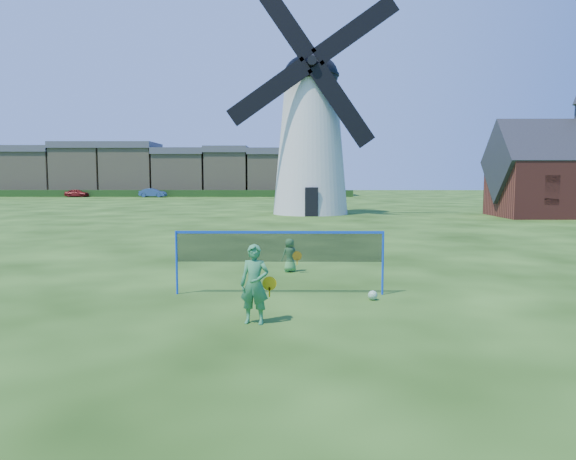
# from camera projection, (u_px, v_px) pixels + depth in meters

# --- Properties ---
(ground) EXTENTS (220.00, 220.00, 0.00)m
(ground) POSITION_uv_depth(u_px,v_px,m) (280.00, 292.00, 13.33)
(ground) COLOR black
(ground) RESTS_ON ground
(windmill) EXTENTS (12.49, 5.81, 17.45)m
(windmill) POSITION_uv_depth(u_px,v_px,m) (311.00, 135.00, 41.45)
(windmill) COLOR silver
(windmill) RESTS_ON ground
(badminton_net) EXTENTS (5.05, 0.05, 1.55)m
(badminton_net) POSITION_uv_depth(u_px,v_px,m) (279.00, 248.00, 12.97)
(badminton_net) COLOR blue
(badminton_net) RESTS_ON ground
(player_girl) EXTENTS (0.73, 0.47, 1.55)m
(player_girl) POSITION_uv_depth(u_px,v_px,m) (255.00, 284.00, 10.39)
(player_girl) COLOR #33804C
(player_girl) RESTS_ON ground
(player_boy) EXTENTS (0.65, 0.49, 1.01)m
(player_boy) POSITION_uv_depth(u_px,v_px,m) (290.00, 255.00, 16.14)
(player_boy) COLOR #4DA04D
(player_boy) RESTS_ON ground
(play_ball) EXTENTS (0.22, 0.22, 0.22)m
(play_ball) POSITION_uv_depth(u_px,v_px,m) (373.00, 295.00, 12.45)
(play_ball) COLOR green
(play_ball) RESTS_ON ground
(terraced_houses) EXTENTS (59.54, 8.40, 8.28)m
(terraced_houses) POSITION_uv_depth(u_px,v_px,m) (148.00, 171.00, 84.86)
(terraced_houses) COLOR gray
(terraced_houses) RESTS_ON ground
(hedge) EXTENTS (62.00, 0.80, 1.00)m
(hedge) POSITION_uv_depth(u_px,v_px,m) (143.00, 193.00, 79.21)
(hedge) COLOR #193814
(hedge) RESTS_ON ground
(car_left) EXTENTS (3.49, 1.66, 1.15)m
(car_left) POSITION_uv_depth(u_px,v_px,m) (77.00, 193.00, 78.32)
(car_left) COLOR maroon
(car_left) RESTS_ON ground
(car_right) EXTENTS (3.92, 1.67, 1.26)m
(car_right) POSITION_uv_depth(u_px,v_px,m) (153.00, 193.00, 77.51)
(car_right) COLOR navy
(car_right) RESTS_ON ground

